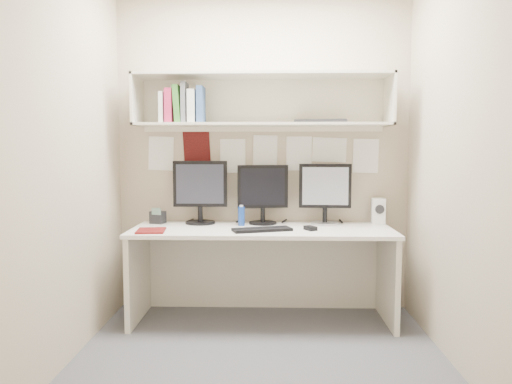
{
  "coord_description": "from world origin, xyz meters",
  "views": [
    {
      "loc": [
        0.06,
        -3.15,
        1.34
      ],
      "look_at": [
        -0.04,
        0.35,
        1.03
      ],
      "focal_mm": 35.0,
      "sensor_mm": 36.0,
      "label": 1
    }
  ],
  "objects_px": {
    "keyboard": "(262,230)",
    "monitor_center": "(263,192)",
    "monitor_left": "(200,190)",
    "maroon_notebook": "(151,231)",
    "monitor_right": "(325,192)",
    "desk_phone": "(158,217)",
    "desk": "(262,274)",
    "speaker": "(378,211)"
  },
  "relations": [
    {
      "from": "speaker",
      "to": "maroon_notebook",
      "type": "bearing_deg",
      "value": -161.44
    },
    {
      "from": "keyboard",
      "to": "desk_phone",
      "type": "distance_m",
      "value": 0.93
    },
    {
      "from": "desk_phone",
      "to": "maroon_notebook",
      "type": "bearing_deg",
      "value": -65.98
    },
    {
      "from": "speaker",
      "to": "monitor_left",
      "type": "bearing_deg",
      "value": -174.23
    },
    {
      "from": "monitor_left",
      "to": "monitor_center",
      "type": "xyz_separation_m",
      "value": [
        0.51,
        0.0,
        -0.02
      ]
    },
    {
      "from": "monitor_right",
      "to": "speaker",
      "type": "height_order",
      "value": "monitor_right"
    },
    {
      "from": "monitor_center",
      "to": "monitor_right",
      "type": "xyz_separation_m",
      "value": [
        0.5,
        -0.0,
        0.0
      ]
    },
    {
      "from": "monitor_center",
      "to": "monitor_right",
      "type": "bearing_deg",
      "value": -9.43
    },
    {
      "from": "desk",
      "to": "maroon_notebook",
      "type": "distance_m",
      "value": 0.92
    },
    {
      "from": "maroon_notebook",
      "to": "desk",
      "type": "bearing_deg",
      "value": 6.53
    },
    {
      "from": "monitor_left",
      "to": "monitor_right",
      "type": "bearing_deg",
      "value": -0.61
    },
    {
      "from": "monitor_center",
      "to": "keyboard",
      "type": "distance_m",
      "value": 0.44
    },
    {
      "from": "monitor_center",
      "to": "monitor_left",
      "type": "bearing_deg",
      "value": 170.59
    },
    {
      "from": "maroon_notebook",
      "to": "desk_phone",
      "type": "height_order",
      "value": "desk_phone"
    },
    {
      "from": "desk_phone",
      "to": "desk",
      "type": "bearing_deg",
      "value": 4.45
    },
    {
      "from": "monitor_center",
      "to": "desk_phone",
      "type": "xyz_separation_m",
      "value": [
        -0.86,
        -0.01,
        -0.21
      ]
    },
    {
      "from": "desk_phone",
      "to": "monitor_center",
      "type": "bearing_deg",
      "value": 18.83
    },
    {
      "from": "monitor_center",
      "to": "monitor_right",
      "type": "distance_m",
      "value": 0.5
    },
    {
      "from": "monitor_center",
      "to": "maroon_notebook",
      "type": "distance_m",
      "value": 0.95
    },
    {
      "from": "monitor_left",
      "to": "desk_phone",
      "type": "bearing_deg",
      "value": -179.62
    },
    {
      "from": "maroon_notebook",
      "to": "speaker",
      "type": "bearing_deg",
      "value": 7.35
    },
    {
      "from": "desk",
      "to": "monitor_right",
      "type": "distance_m",
      "value": 0.84
    },
    {
      "from": "keyboard",
      "to": "monitor_center",
      "type": "bearing_deg",
      "value": 71.83
    },
    {
      "from": "monitor_right",
      "to": "maroon_notebook",
      "type": "height_order",
      "value": "monitor_right"
    },
    {
      "from": "monitor_center",
      "to": "speaker",
      "type": "bearing_deg",
      "value": -8.17
    },
    {
      "from": "keyboard",
      "to": "desk_phone",
      "type": "height_order",
      "value": "desk_phone"
    },
    {
      "from": "speaker",
      "to": "desk_phone",
      "type": "xyz_separation_m",
      "value": [
        -1.8,
        -0.03,
        -0.05
      ]
    },
    {
      "from": "monitor_center",
      "to": "desk",
      "type": "bearing_deg",
      "value": -99.98
    },
    {
      "from": "monitor_left",
      "to": "keyboard",
      "type": "height_order",
      "value": "monitor_left"
    },
    {
      "from": "monitor_right",
      "to": "keyboard",
      "type": "bearing_deg",
      "value": -140.94
    },
    {
      "from": "monitor_right",
      "to": "maroon_notebook",
      "type": "xyz_separation_m",
      "value": [
        -1.32,
        -0.4,
        -0.26
      ]
    },
    {
      "from": "monitor_center",
      "to": "desk_phone",
      "type": "bearing_deg",
      "value": 170.99
    },
    {
      "from": "monitor_center",
      "to": "monitor_right",
      "type": "height_order",
      "value": "monitor_right"
    },
    {
      "from": "monitor_left",
      "to": "monitor_center",
      "type": "height_order",
      "value": "monitor_left"
    },
    {
      "from": "monitor_right",
      "to": "keyboard",
      "type": "relative_size",
      "value": 1.12
    },
    {
      "from": "monitor_center",
      "to": "speaker",
      "type": "distance_m",
      "value": 0.95
    },
    {
      "from": "desk_phone",
      "to": "speaker",
      "type": "bearing_deg",
      "value": 19.27
    },
    {
      "from": "desk",
      "to": "desk_phone",
      "type": "bearing_deg",
      "value": 166.04
    },
    {
      "from": "keyboard",
      "to": "maroon_notebook",
      "type": "bearing_deg",
      "value": 165.05
    },
    {
      "from": "monitor_left",
      "to": "maroon_notebook",
      "type": "relative_size",
      "value": 2.08
    },
    {
      "from": "desk",
      "to": "monitor_left",
      "type": "relative_size",
      "value": 3.92
    },
    {
      "from": "desk",
      "to": "maroon_notebook",
      "type": "relative_size",
      "value": 8.14
    }
  ]
}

